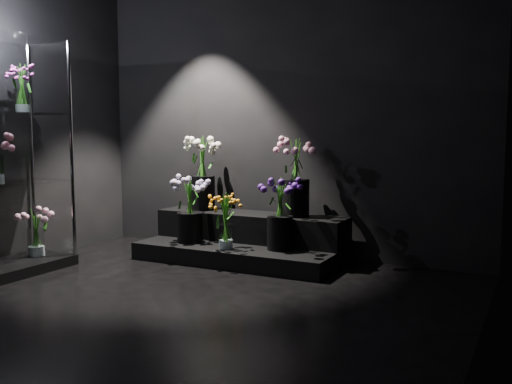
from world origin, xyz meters
The scene contains 12 objects.
floor centered at (0.00, 0.00, 0.00)m, with size 4.00×4.00×0.00m, color black.
wall_back centered at (0.00, 2.00, 1.40)m, with size 4.00×4.00×0.00m, color black.
wall_right centered at (2.00, 0.00, 1.40)m, with size 4.00×4.00×0.00m, color black.
display_riser centered at (-0.20, 1.62, 0.17)m, with size 1.88×0.84×0.42m.
display_case centered at (-1.71, 0.28, 0.99)m, with size 0.54×0.90×1.98m.
bouquet_orange_bells centered at (-0.21, 1.28, 0.41)m, with size 0.28×0.28×0.50m.
bouquet_lilac centered at (-0.68, 1.40, 0.50)m, with size 0.44×0.44×0.61m.
bouquet_purple centered at (0.23, 1.46, 0.52)m, with size 0.37×0.37×0.63m.
bouquet_cream_roses centered at (-0.76, 1.76, 0.83)m, with size 0.38×0.38×0.72m.
bouquet_pink_roses centered at (0.26, 1.74, 0.83)m, with size 0.37×0.37×0.72m.
bouquet_case_magenta centered at (-1.70, 0.40, 1.56)m, with size 0.24×0.24×0.40m.
bouquet_case_base_pink centered at (-1.72, 0.50, 0.32)m, with size 0.40×0.40×0.43m.
Camera 1 is at (2.30, -3.06, 1.19)m, focal length 40.00 mm.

